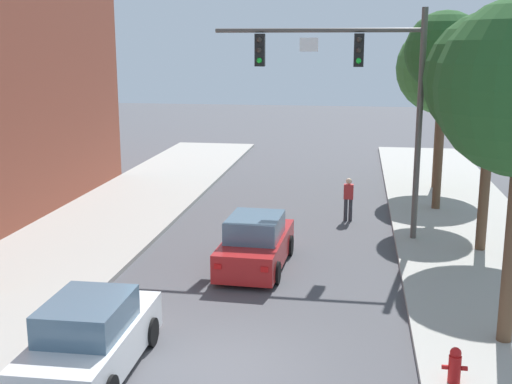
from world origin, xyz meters
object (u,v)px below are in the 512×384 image
Objects in this scene: car_lead_red at (256,244)px; street_tree_farthest at (442,68)px; fire_hydrant at (455,365)px; street_tree_third at (445,53)px; traffic_signal_mast at (361,81)px; street_tree_second at (493,80)px; pedestrian_crossing_road at (348,197)px; car_following_white at (91,339)px.

street_tree_farthest is (6.46, 11.76, 4.76)m from car_lead_red.
street_tree_third is at bearing 85.22° from fire_hydrant.
street_tree_third is (3.13, 4.36, 0.84)m from traffic_signal_mast.
street_tree_third is (-0.80, 5.31, 0.73)m from street_tree_second.
car_lead_red reaches higher than fire_hydrant.
street_tree_second is (4.23, -3.39, 4.55)m from pedestrian_crossing_road.
fire_hydrant is at bearing -79.66° from pedestrian_crossing_road.
fire_hydrant is at bearing -78.81° from traffic_signal_mast.
traffic_signal_mast is 11.13m from fire_hydrant.
street_tree_farthest reaches higher than car_lead_red.
street_tree_third is at bearing -95.72° from street_tree_farthest.
traffic_signal_mast reaches higher than street_tree_second.
traffic_signal_mast is at bearing 101.19° from fire_hydrant.
traffic_signal_mast is 1.74× the size of car_lead_red.
traffic_signal_mast is 4.05m from street_tree_second.
car_following_white is 21.15m from street_tree_farthest.
car_following_white is 13.60m from pedestrian_crossing_road.
car_lead_red is 6.35m from pedestrian_crossing_road.
pedestrian_crossing_road is (4.91, 12.68, 0.19)m from car_following_white.
car_following_white is (-2.29, -6.90, 0.00)m from car_lead_red.
car_lead_red is 14.23m from street_tree_farthest.
car_following_white is at bearing -176.76° from fire_hydrant.
street_tree_third reaches higher than car_lead_red.
car_following_white is at bearing -115.11° from street_tree_farthest.
car_lead_red is at bearing 126.83° from fire_hydrant.
street_tree_second is 9.38m from street_tree_farthest.
traffic_signal_mast is 12.38m from car_following_white.
car_lead_red is 7.27m from car_following_white.
car_lead_red is 0.58× the size of street_tree_second.
pedestrian_crossing_road is at bearing 100.34° from fire_hydrant.
street_tree_third is 1.04× the size of street_tree_farthest.
street_tree_farthest is at bearing 67.22° from traffic_signal_mast.
traffic_signal_mast is 9.14m from street_tree_farthest.
car_lead_red is at bearing -160.79° from street_tree_second.
street_tree_second is at bearing 19.21° from car_lead_red.
car_lead_red is 5.97× the size of fire_hydrant.
street_tree_third is (8.34, 14.59, 5.47)m from car_following_white.
car_following_white is at bearing -108.36° from car_lead_red.
pedestrian_crossing_road is at bearing 65.59° from car_lead_red.
street_tree_third reaches higher than street_tree_farthest.
car_lead_red is at bearing -131.17° from traffic_signal_mast.
fire_hydrant is (4.86, -6.49, -0.22)m from car_lead_red.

